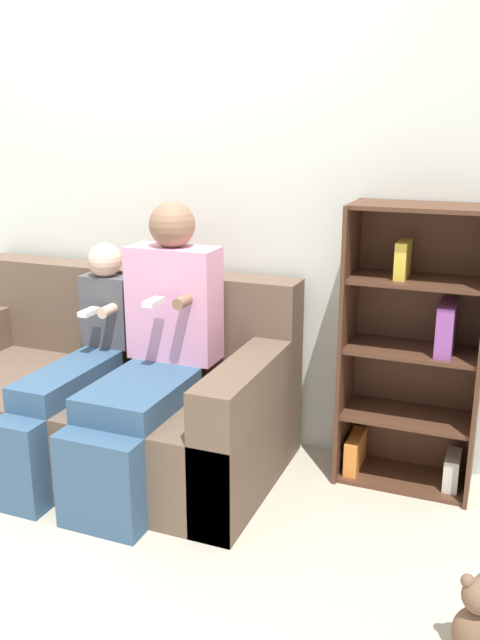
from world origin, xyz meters
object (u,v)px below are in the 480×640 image
object	(u,v)px
couch	(101,399)
child_seated	(72,366)
teddy_bear	(477,621)
adult_seated	(153,347)
bookshelf	(414,353)

from	to	relation	value
couch	child_seated	world-z (taller)	child_seated
couch	teddy_bear	size ratio (longest dim) A/B	6.26
adult_seated	child_seated	world-z (taller)	adult_seated
child_seated	teddy_bear	world-z (taller)	child_seated
adult_seated	child_seated	distance (m)	0.41
couch	adult_seated	world-z (taller)	adult_seated
adult_seated	couch	bearing A→B (deg)	164.83
couch	teddy_bear	xyz separation A→B (m)	(1.79, -0.72, -0.16)
couch	adult_seated	size ratio (longest dim) A/B	1.43
couch	teddy_bear	bearing A→B (deg)	-21.99
child_seated	teddy_bear	distance (m)	1.95
bookshelf	child_seated	bearing A→B (deg)	-161.48
couch	bookshelf	size ratio (longest dim) A/B	1.42
teddy_bear	child_seated	bearing A→B (deg)	162.87
couch	child_seated	distance (m)	0.27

